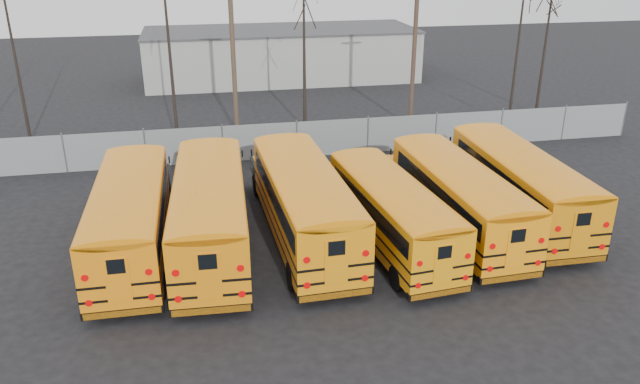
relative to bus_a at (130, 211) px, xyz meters
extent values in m
plane|color=black|center=(7.93, -2.15, -1.78)|extent=(120.00, 120.00, 0.00)
cube|color=gray|center=(7.93, 9.85, -0.78)|extent=(40.00, 0.04, 2.00)
cube|color=#9B9B97|center=(9.93, 29.85, 0.22)|extent=(22.00, 8.00, 4.00)
cylinder|color=black|center=(-1.12, -3.45, -1.29)|extent=(0.28, 0.98, 0.98)
cylinder|color=black|center=(1.10, -3.46, -1.29)|extent=(0.28, 0.98, 0.98)
cylinder|color=black|center=(-1.09, 4.81, -1.29)|extent=(0.28, 0.98, 0.98)
cylinder|color=black|center=(1.13, 4.80, -1.29)|extent=(0.28, 0.98, 0.98)
cube|color=orange|center=(0.00, -0.26, -0.14)|extent=(2.49, 9.15, 2.31)
cube|color=orange|center=(0.02, 5.15, -0.80)|extent=(2.22, 1.68, 0.98)
cube|color=black|center=(0.00, -0.45, 0.38)|extent=(2.53, 8.17, 0.69)
cube|color=black|center=(0.00, 0.58, -0.85)|extent=(2.53, 10.84, 0.09)
cube|color=black|center=(0.00, 0.58, -0.36)|extent=(2.53, 10.84, 0.09)
cube|color=black|center=(-0.02, -4.73, -1.34)|extent=(2.52, 0.23, 0.28)
cube|color=black|center=(0.02, 5.94, -1.34)|extent=(2.36, 0.21, 0.26)
cube|color=orange|center=(-0.02, -4.84, -0.16)|extent=(0.74, 0.04, 1.52)
cylinder|color=#B20505|center=(-0.95, -4.84, -0.85)|extent=(0.22, 0.04, 0.22)
cylinder|color=#B20505|center=(0.91, -4.85, -0.85)|extent=(0.22, 0.04, 0.22)
cylinder|color=#B20505|center=(-0.95, -4.84, 0.03)|extent=(0.22, 0.04, 0.22)
cylinder|color=#B20505|center=(0.91, -4.85, 0.03)|extent=(0.22, 0.04, 0.22)
cylinder|color=black|center=(1.61, -3.76, -1.27)|extent=(0.33, 1.04, 1.03)
cylinder|color=black|center=(3.93, -3.86, -1.27)|extent=(0.33, 1.04, 1.03)
cylinder|color=black|center=(2.01, 4.86, -1.27)|extent=(0.33, 1.04, 1.03)
cylinder|color=black|center=(4.33, 4.75, -1.27)|extent=(0.33, 1.04, 1.03)
cube|color=orange|center=(2.93, -0.48, -0.07)|extent=(3.01, 9.65, 2.41)
cube|color=orange|center=(3.19, 5.16, -0.76)|extent=(2.39, 1.85, 1.03)
cube|color=black|center=(2.92, -0.68, 0.47)|extent=(3.00, 8.63, 0.72)
cube|color=black|center=(2.97, 0.39, -0.81)|extent=(3.12, 11.42, 0.09)
cube|color=black|center=(2.97, 0.39, -0.30)|extent=(3.12, 11.42, 0.09)
cube|color=black|center=(2.71, -5.14, -1.32)|extent=(2.64, 0.35, 0.29)
cube|color=black|center=(3.23, 5.98, -1.32)|extent=(2.47, 0.32, 0.27)
cube|color=orange|center=(2.70, -5.26, -0.09)|extent=(0.77, 0.08, 1.59)
cylinder|color=#B20505|center=(1.73, -5.22, -0.81)|extent=(0.23, 0.05, 0.23)
cylinder|color=#B20505|center=(3.68, -5.31, -0.81)|extent=(0.23, 0.05, 0.23)
cylinder|color=#B20505|center=(1.73, -5.22, 0.11)|extent=(0.23, 0.05, 0.23)
cylinder|color=#B20505|center=(3.68, -5.31, 0.11)|extent=(0.23, 0.05, 0.23)
cylinder|color=black|center=(5.52, -3.75, -1.27)|extent=(0.32, 1.03, 1.02)
cylinder|color=black|center=(7.83, -3.66, -1.27)|extent=(0.32, 1.03, 1.02)
cylinder|color=black|center=(5.20, 4.82, -1.27)|extent=(0.32, 1.03, 1.02)
cylinder|color=black|center=(7.51, 4.91, -1.27)|extent=(0.32, 1.03, 1.02)
cube|color=orange|center=(6.55, -0.39, -0.07)|extent=(2.91, 9.59, 2.40)
cube|color=orange|center=(6.34, 5.22, -0.76)|extent=(2.36, 1.82, 1.02)
cube|color=black|center=(6.56, -0.59, 0.46)|extent=(2.91, 8.57, 0.71)
cube|color=black|center=(6.52, 0.48, -0.81)|extent=(3.01, 11.35, 0.09)
cube|color=black|center=(6.52, 0.48, -0.30)|extent=(3.01, 11.35, 0.09)
cube|color=black|center=(6.73, -5.03, -1.32)|extent=(2.62, 0.32, 0.29)
cube|color=black|center=(6.31, 6.04, -1.32)|extent=(2.46, 0.30, 0.27)
cube|color=orange|center=(6.73, -5.15, -0.10)|extent=(0.77, 0.07, 1.58)
cylinder|color=#B20505|center=(5.76, -5.19, -0.81)|extent=(0.23, 0.05, 0.22)
cylinder|color=#B20505|center=(7.70, -5.12, -0.81)|extent=(0.23, 0.05, 0.22)
cylinder|color=#B20505|center=(5.76, -5.19, 0.11)|extent=(0.23, 0.05, 0.22)
cylinder|color=#B20505|center=(7.70, -5.12, 0.11)|extent=(0.23, 0.05, 0.22)
cylinder|color=black|center=(9.03, -4.47, -1.33)|extent=(0.34, 0.92, 0.90)
cylinder|color=black|center=(11.06, -4.27, -1.33)|extent=(0.34, 0.92, 0.90)
cylinder|color=black|center=(8.29, 3.08, -1.33)|extent=(0.34, 0.92, 0.90)
cylinder|color=black|center=(10.32, 3.28, -1.33)|extent=(0.34, 0.92, 0.90)
cube|color=orange|center=(9.76, -1.45, -0.27)|extent=(3.07, 8.58, 2.12)
cube|color=orange|center=(9.27, 3.49, -0.88)|extent=(2.17, 1.73, 0.90)
cube|color=black|center=(9.78, -1.63, 0.20)|extent=(3.02, 7.68, 0.63)
cube|color=black|center=(9.68, -0.69, -0.93)|extent=(3.25, 10.13, 0.08)
cube|color=black|center=(9.68, -0.69, -0.48)|extent=(3.25, 10.13, 0.08)
cube|color=black|center=(10.16, -5.54, -1.38)|extent=(2.32, 0.42, 0.25)
cube|color=black|center=(9.20, 4.21, -1.38)|extent=(2.17, 0.39, 0.23)
cube|color=orange|center=(10.17, -5.64, -0.29)|extent=(0.68, 0.10, 1.40)
cylinder|color=#B20505|center=(9.32, -5.73, -0.93)|extent=(0.20, 0.06, 0.20)
cylinder|color=#B20505|center=(11.03, -5.56, -0.93)|extent=(0.20, 0.06, 0.20)
cylinder|color=#B20505|center=(9.32, -5.73, -0.11)|extent=(0.20, 0.06, 0.20)
cylinder|color=#B20505|center=(11.03, -5.56, -0.11)|extent=(0.20, 0.06, 0.20)
cylinder|color=black|center=(11.80, -3.92, -1.31)|extent=(0.31, 0.97, 0.96)
cylinder|color=black|center=(13.96, -3.83, -1.31)|extent=(0.31, 0.97, 0.96)
cylinder|color=black|center=(11.49, 4.10, -1.31)|extent=(0.31, 0.97, 0.96)
cylinder|color=black|center=(13.64, 4.19, -1.31)|extent=(0.31, 0.97, 0.96)
cube|color=orange|center=(12.76, -0.77, -0.18)|extent=(2.74, 8.97, 2.24)
cube|color=orange|center=(12.55, 4.48, -0.83)|extent=(2.21, 1.71, 0.96)
cube|color=black|center=(12.77, -0.96, 0.32)|extent=(2.74, 8.02, 0.67)
cube|color=black|center=(12.73, 0.04, -0.88)|extent=(2.83, 10.61, 0.09)
cube|color=black|center=(12.73, 0.04, -0.40)|extent=(2.83, 10.61, 0.09)
cube|color=black|center=(12.93, -5.11, -1.35)|extent=(2.45, 0.31, 0.27)
cube|color=black|center=(12.52, 5.24, -1.35)|extent=(2.30, 0.28, 0.25)
cube|color=orange|center=(12.94, -5.22, -0.21)|extent=(0.72, 0.07, 1.48)
cylinder|color=#B20505|center=(12.03, -5.26, -0.88)|extent=(0.21, 0.05, 0.21)
cylinder|color=#B20505|center=(13.84, -5.19, -0.88)|extent=(0.21, 0.05, 0.21)
cylinder|color=#B20505|center=(12.03, -5.26, -0.02)|extent=(0.21, 0.05, 0.21)
cylinder|color=#B20505|center=(13.84, -5.19, -0.02)|extent=(0.21, 0.05, 0.21)
cylinder|color=black|center=(14.67, -3.18, -1.29)|extent=(0.29, 0.99, 0.98)
cylinder|color=black|center=(16.89, -3.21, -1.29)|extent=(0.29, 0.99, 0.98)
cylinder|color=black|center=(14.80, 5.06, -1.29)|extent=(0.29, 0.99, 0.98)
cylinder|color=black|center=(17.01, 5.03, -1.29)|extent=(0.29, 0.99, 0.98)
cube|color=orange|center=(15.83, -0.01, -0.14)|extent=(2.59, 9.16, 2.31)
cube|color=orange|center=(15.91, 5.39, -0.80)|extent=(2.23, 1.70, 0.98)
cube|color=black|center=(15.83, -0.21, 0.37)|extent=(2.62, 8.18, 0.69)
cube|color=black|center=(15.84, 0.83, -0.85)|extent=(2.65, 10.85, 0.09)
cube|color=black|center=(15.84, 0.83, -0.36)|extent=(2.65, 10.85, 0.09)
cube|color=black|center=(15.76, -4.47, -1.34)|extent=(2.51, 0.25, 0.27)
cube|color=black|center=(15.92, 6.17, -1.34)|extent=(2.36, 0.23, 0.26)
cube|color=orange|center=(15.76, -4.58, -0.17)|extent=(0.74, 0.05, 1.52)
cylinder|color=#B20505|center=(14.83, -4.58, -0.85)|extent=(0.22, 0.04, 0.22)
cylinder|color=#B20505|center=(16.69, -4.60, -0.85)|extent=(0.22, 0.04, 0.22)
cylinder|color=#B20505|center=(14.83, -4.58, 0.03)|extent=(0.22, 0.04, 0.22)
cylinder|color=#B20505|center=(16.69, -4.60, 0.03)|extent=(0.22, 0.04, 0.22)
cylinder|color=#4A3A2A|center=(5.04, 15.08, 2.75)|extent=(0.28, 0.28, 9.08)
cylinder|color=#433026|center=(15.97, 14.30, 2.60)|extent=(0.27, 0.27, 8.76)
cone|color=black|center=(-7.10, 15.74, 4.38)|extent=(0.26, 0.26, 12.34)
cone|color=black|center=(1.51, 12.36, 4.68)|extent=(0.26, 0.26, 12.93)
cone|color=black|center=(9.31, 15.15, 3.60)|extent=(0.26, 0.26, 10.77)
cone|color=black|center=(22.31, 13.36, 4.37)|extent=(0.26, 0.26, 12.30)
cone|color=black|center=(25.49, 15.61, 3.88)|extent=(0.26, 0.26, 11.32)
camera|label=1|loc=(2.77, -22.18, 9.60)|focal=35.00mm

